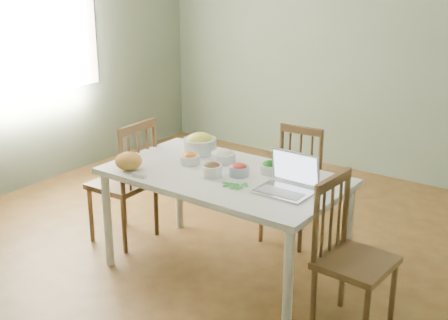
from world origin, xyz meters
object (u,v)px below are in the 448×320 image
Objects in this scene: chair_far at (290,187)px; bread_boule at (129,161)px; dining_table at (224,225)px; laptop at (284,175)px; bowl_squash at (200,143)px; chair_left at (122,180)px; chair_right at (356,259)px.

bread_boule is at bearing -127.29° from chair_far.
laptop reaches higher than dining_table.
bowl_squash is at bearing 147.46° from dining_table.
laptop is at bearing -19.62° from bowl_squash.
dining_table is 1.00m from chair_left.
dining_table is at bearing 88.62° from chair_left.
chair_right is (1.04, -0.08, 0.10)m from dining_table.
dining_table is 8.65× the size of bread_boule.
chair_right is 0.67m from laptop.
chair_left reaches higher than chair_far.
laptop is (1.10, 0.26, 0.06)m from bread_boule.
bread_boule is (-1.63, -0.24, 0.35)m from chair_right.
chair_left is (-0.99, -0.02, 0.12)m from dining_table.
chair_left is (-1.09, -0.78, 0.05)m from chair_far.
chair_right is 2.78× the size of laptop.
chair_left reaches higher than bread_boule.
chair_far is 3.58× the size of bowl_squash.
chair_left is 5.28× the size of bread_boule.
chair_right is at bearing -13.70° from bowl_squash.
chair_far is 1.02m from laptop.
chair_far is 1.27m from chair_right.
chair_left is 1.04× the size of chair_right.
dining_table is 0.72m from laptop.
laptop is (0.51, -0.06, 0.51)m from dining_table.
dining_table is 0.68m from bowl_squash.
laptop reaches higher than chair_far.
chair_left is 3.96× the size of bowl_squash.
bowl_squash is 1.00m from laptop.
dining_table is 1.81× the size of chair_far.
dining_table is at bearing 173.55° from laptop.
bread_boule is (0.40, -0.31, 0.33)m from chair_left.
chair_left reaches higher than chair_right.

